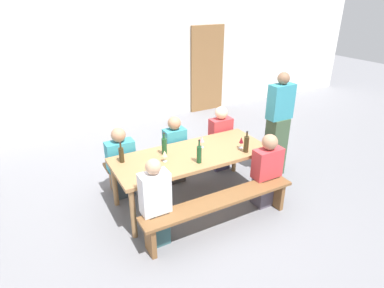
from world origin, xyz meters
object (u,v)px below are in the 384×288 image
(wine_bottle_2, at_px, (121,155))
(wine_glass_2, at_px, (202,139))
(bench_near, at_px, (220,205))
(wine_bottle_0, at_px, (199,154))
(standing_host, at_px, (278,128))
(wine_bottle_3, at_px, (164,146))
(tasting_table, at_px, (192,158))
(wooden_door, at_px, (207,69))
(seated_guest_near_1, at_px, (266,172))
(seated_guest_far_0, at_px, (121,164))
(seated_guest_far_2, at_px, (220,140))
(seated_guest_far_1, at_px, (175,151))
(wine_glass_1, at_px, (241,141))
(seated_guest_near_0, at_px, (155,205))
(bench_far, at_px, (170,157))
(wine_glass_0, at_px, (165,154))
(wine_bottle_1, at_px, (246,144))

(wine_bottle_2, bearing_deg, wine_glass_2, -6.10)
(bench_near, bearing_deg, wine_bottle_0, 95.00)
(wine_bottle_0, bearing_deg, standing_host, 10.05)
(wine_bottle_3, bearing_deg, tasting_table, -24.62)
(wooden_door, height_order, tasting_table, wooden_door)
(wine_bottle_2, distance_m, seated_guest_near_1, 2.01)
(seated_guest_far_0, relative_size, seated_guest_far_2, 0.97)
(wine_bottle_0, bearing_deg, seated_guest_far_0, 132.94)
(seated_guest_far_1, height_order, standing_host, standing_host)
(tasting_table, bearing_deg, seated_guest_far_0, 144.89)
(wine_bottle_2, height_order, standing_host, standing_host)
(bench_near, distance_m, wine_bottle_2, 1.45)
(wine_bottle_0, xyz_separation_m, wine_glass_1, (0.75, 0.09, -0.01))
(wine_bottle_2, bearing_deg, wine_bottle_0, -29.53)
(wine_glass_2, height_order, seated_guest_near_1, seated_guest_near_1)
(wine_glass_1, relative_size, seated_guest_far_2, 0.15)
(wine_bottle_2, bearing_deg, seated_guest_far_1, 20.89)
(seated_guest_near_1, relative_size, seated_guest_far_0, 1.00)
(wooden_door, height_order, seated_guest_far_2, wooden_door)
(wine_bottle_0, relative_size, wine_glass_2, 1.86)
(seated_guest_near_0, bearing_deg, standing_host, -75.61)
(wine_bottle_2, relative_size, standing_host, 0.17)
(bench_near, xyz_separation_m, wine_bottle_2, (-0.93, 0.98, 0.50))
(bench_far, xyz_separation_m, wine_glass_1, (0.71, -0.93, 0.51))
(wine_bottle_2, distance_m, seated_guest_far_1, 1.07)
(wine_bottle_3, bearing_deg, wine_bottle_0, -54.63)
(tasting_table, bearing_deg, wine_glass_1, -14.09)
(wine_bottle_2, xyz_separation_m, wine_glass_0, (0.51, -0.26, 0.00))
(wine_bottle_2, relative_size, seated_guest_far_0, 0.27)
(wine_glass_0, relative_size, seated_guest_far_0, 0.15)
(wooden_door, bearing_deg, wine_glass_2, -122.14)
(wine_bottle_1, bearing_deg, bench_near, -147.99)
(wine_bottle_1, xyz_separation_m, wine_glass_2, (-0.47, 0.42, 0.00))
(wine_glass_1, xyz_separation_m, standing_host, (0.87, 0.19, -0.04))
(wine_glass_1, height_order, seated_guest_far_0, seated_guest_far_0)
(wine_glass_0, height_order, seated_guest_far_0, seated_guest_far_0)
(standing_host, bearing_deg, bench_near, 25.85)
(bench_near, height_order, wine_bottle_3, wine_bottle_3)
(bench_near, xyz_separation_m, wine_glass_1, (0.71, 0.57, 0.51))
(seated_guest_far_2, bearing_deg, seated_guest_far_0, -90.00)
(wine_bottle_0, xyz_separation_m, seated_guest_far_1, (0.06, 0.87, -0.34))
(seated_guest_far_0, bearing_deg, wooden_door, 131.69)
(wine_bottle_2, xyz_separation_m, seated_guest_far_0, (0.08, 0.36, -0.34))
(tasting_table, xyz_separation_m, wine_bottle_1, (0.70, -0.31, 0.19))
(wine_bottle_1, relative_size, seated_guest_far_1, 0.29)
(seated_guest_far_0, bearing_deg, wine_bottle_0, 42.94)
(bench_far, xyz_separation_m, seated_guest_far_0, (-0.85, -0.15, 0.16))
(bench_far, bearing_deg, wine_bottle_2, -151.16)
(seated_guest_far_1, bearing_deg, wine_bottle_0, -4.11)
(bench_near, relative_size, wine_bottle_3, 6.44)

